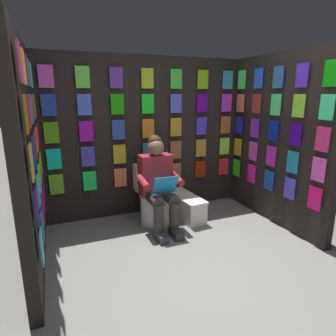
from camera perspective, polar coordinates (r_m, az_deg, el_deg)
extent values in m
plane|color=gray|center=(2.91, 8.49, -21.21)|extent=(30.00, 30.00, 0.00)
cube|color=black|center=(4.14, -4.24, 6.11)|extent=(2.96, 0.10, 2.19)
cube|color=#55B91B|center=(3.98, -21.06, -3.02)|extent=(0.17, 0.01, 0.26)
cube|color=#10ED48|center=(4.00, -15.12, -2.45)|extent=(0.17, 0.01, 0.26)
cube|color=#F06D44|center=(4.07, -9.32, -1.87)|extent=(0.17, 0.01, 0.26)
cube|color=#B37228|center=(4.17, -3.75, -1.29)|extent=(0.17, 0.01, 0.26)
cube|color=#A7512B|center=(4.31, 1.50, -0.73)|extent=(0.17, 0.01, 0.26)
cube|color=maroon|center=(4.49, 6.37, -0.21)|extent=(0.17, 0.01, 0.26)
cube|color=red|center=(4.70, 10.84, 0.27)|extent=(0.17, 0.01, 0.26)
cube|color=#0ACDC5|center=(3.90, -21.50, 1.63)|extent=(0.17, 0.01, 0.26)
cube|color=#393AB9|center=(3.92, -15.44, 2.18)|extent=(0.17, 0.01, 0.26)
cube|color=gold|center=(3.99, -9.51, 2.70)|extent=(0.17, 0.01, 0.26)
cube|color=#266FB3|center=(4.09, -3.82, 3.17)|extent=(0.17, 0.01, 0.26)
cube|color=#975430|center=(4.24, 1.53, 3.59)|extent=(0.17, 0.01, 0.26)
cube|color=#B48B2C|center=(4.42, 6.49, 3.94)|extent=(0.17, 0.01, 0.26)
cube|color=#94E834|center=(4.63, 11.04, 4.24)|extent=(0.17, 0.01, 0.26)
cube|color=#4A9711|center=(3.84, -21.95, 6.44)|extent=(0.17, 0.01, 0.26)
cube|color=#A20EB0|center=(3.87, -15.76, 6.98)|extent=(0.17, 0.01, 0.26)
cube|color=#2848A5|center=(3.93, -9.71, 7.42)|extent=(0.17, 0.01, 0.26)
cube|color=orange|center=(4.04, -3.90, 7.78)|extent=(0.17, 0.01, 0.26)
cube|color=#B68824|center=(4.19, 1.56, 8.04)|extent=(0.17, 0.01, 0.26)
cube|color=#4735DE|center=(4.37, 6.61, 8.21)|extent=(0.17, 0.01, 0.26)
cube|color=#AB5828|center=(4.58, 11.24, 8.32)|extent=(0.17, 0.01, 0.26)
cube|color=#1C35AB|center=(3.82, -22.42, 11.35)|extent=(0.17, 0.01, 0.26)
cube|color=#4061E8|center=(3.84, -16.10, 11.87)|extent=(0.17, 0.01, 0.26)
cube|color=#19A10B|center=(3.91, -9.91, 12.24)|extent=(0.17, 0.01, 0.26)
cube|color=#16E821|center=(4.02, -3.98, 12.47)|extent=(0.17, 0.01, 0.26)
cube|color=#4B53E7|center=(4.17, 1.59, 12.56)|extent=(0.17, 0.01, 0.26)
cube|color=#5D0A95|center=(4.35, 6.74, 12.55)|extent=(0.17, 0.01, 0.26)
cube|color=#BE2DE8|center=(4.56, 11.44, 12.45)|extent=(0.17, 0.01, 0.26)
cube|color=#C645B2|center=(3.82, -22.91, 16.28)|extent=(0.17, 0.01, 0.26)
cube|color=#5BD73A|center=(3.84, -16.46, 16.79)|extent=(0.17, 0.01, 0.26)
cube|color=#562C97|center=(3.91, -10.13, 17.08)|extent=(0.17, 0.01, 0.26)
cube|color=#9BB61A|center=(4.02, -4.07, 17.18)|extent=(0.17, 0.01, 0.26)
cube|color=green|center=(4.17, 1.62, 17.11)|extent=(0.17, 0.01, 0.26)
cube|color=#78B712|center=(4.35, 6.87, 16.90)|extent=(0.17, 0.01, 0.26)
cube|color=teal|center=(4.56, 11.65, 16.60)|extent=(0.17, 0.01, 0.26)
cube|color=black|center=(4.05, 20.75, 5.03)|extent=(0.10, 1.83, 2.19)
cube|color=#28D10D|center=(4.66, 13.31, 0.04)|extent=(0.01, 0.17, 0.26)
cube|color=#E31893|center=(4.38, 16.08, -1.07)|extent=(0.01, 0.17, 0.26)
cube|color=#1740AB|center=(4.11, 19.22, -2.34)|extent=(0.01, 0.17, 0.26)
cube|color=#463EC9|center=(3.85, 22.81, -3.76)|extent=(0.01, 0.17, 0.26)
cube|color=#E81175|center=(3.61, 26.90, -5.36)|extent=(0.01, 0.17, 0.26)
cube|color=#B8961A|center=(4.59, 13.55, 4.04)|extent=(0.01, 0.17, 0.26)
cube|color=#C036A1|center=(4.30, 16.38, 3.17)|extent=(0.01, 0.17, 0.26)
cube|color=#B920A1|center=(4.03, 19.61, 2.18)|extent=(0.01, 0.17, 0.26)
cube|color=teal|center=(3.77, 23.29, 1.03)|extent=(0.01, 0.17, 0.26)
cube|color=#DE49C1|center=(3.52, 27.50, -0.28)|extent=(0.01, 0.17, 0.26)
cube|color=#1F1FBE|center=(4.55, 13.79, 8.14)|extent=(0.01, 0.17, 0.26)
cube|color=purple|center=(4.26, 16.70, 7.54)|extent=(0.01, 0.17, 0.26)
cube|color=#0A2092|center=(3.98, 20.01, 6.84)|extent=(0.01, 0.17, 0.26)
cube|color=#300990|center=(3.71, 23.80, 6.00)|extent=(0.01, 0.17, 0.26)
cube|color=#DC2873|center=(3.47, 28.13, 5.01)|extent=(0.01, 0.17, 0.26)
cube|color=#DC704D|center=(4.53, 14.05, 12.30)|extent=(0.01, 0.17, 0.26)
cube|color=maroon|center=(4.23, 17.02, 11.99)|extent=(0.01, 0.17, 0.26)
cube|color=#44E76E|center=(3.95, 20.43, 11.59)|extent=(0.01, 0.17, 0.26)
cube|color=#85D42F|center=(3.68, 24.32, 11.09)|extent=(0.01, 0.17, 0.26)
cube|color=#3AED8F|center=(3.44, 28.79, 10.45)|extent=(0.01, 0.17, 0.26)
cube|color=#48F25B|center=(4.53, 14.31, 16.47)|extent=(0.01, 0.17, 0.26)
cube|color=blue|center=(4.24, 17.36, 16.45)|extent=(0.01, 0.17, 0.26)
cube|color=#285FA9|center=(3.95, 20.86, 16.37)|extent=(0.01, 0.17, 0.26)
cube|color=#5529D6|center=(3.69, 24.87, 16.20)|extent=(0.01, 0.17, 0.26)
cube|color=#10A311|center=(3.44, 29.48, 15.92)|extent=(0.01, 0.17, 0.26)
cube|color=black|center=(3.00, -25.96, 1.53)|extent=(0.10, 1.83, 2.19)
cube|color=#3FDCE9|center=(2.47, -23.56, -13.99)|extent=(0.01, 0.17, 0.26)
cube|color=teal|center=(2.80, -23.44, -10.52)|extent=(0.01, 0.17, 0.26)
cube|color=#8C2487|center=(3.15, -23.34, -7.79)|extent=(0.01, 0.17, 0.26)
cube|color=#9B0C94|center=(3.49, -23.27, -5.60)|extent=(0.01, 0.17, 0.26)
cube|color=#7A0F98|center=(3.85, -23.21, -3.82)|extent=(0.01, 0.17, 0.26)
cube|color=#442198|center=(2.34, -24.37, -6.80)|extent=(0.01, 0.17, 0.26)
cube|color=#3DB3B8|center=(2.69, -24.14, -4.08)|extent=(0.01, 0.17, 0.26)
cube|color=#47CEA2|center=(3.04, -23.96, -2.00)|extent=(0.01, 0.17, 0.26)
cube|color=#69A709|center=(3.40, -23.82, -0.35)|extent=(0.01, 0.17, 0.26)
cube|color=#82C312|center=(3.76, -23.70, 0.98)|extent=(0.01, 0.17, 0.26)
cube|color=gold|center=(2.25, -25.24, 1.11)|extent=(0.01, 0.17, 0.26)
cube|color=#0E35A5|center=(2.61, -24.88, 2.83)|extent=(0.01, 0.17, 0.26)
cube|color=maroon|center=(2.98, -24.60, 4.13)|extent=(0.01, 0.17, 0.26)
cube|color=#C67026|center=(3.34, -24.39, 5.14)|extent=(0.01, 0.17, 0.26)
cube|color=#A31E3D|center=(3.71, -24.21, 5.96)|extent=(0.01, 0.17, 0.26)
cube|color=#A06E08|center=(2.20, -26.16, 9.51)|extent=(0.01, 0.17, 0.26)
cube|color=#BB1F4F|center=(2.57, -25.66, 10.06)|extent=(0.01, 0.17, 0.26)
cube|color=teal|center=(2.94, -25.28, 10.47)|extent=(0.01, 0.17, 0.26)
cube|color=#B13C2A|center=(3.31, -24.98, 10.79)|extent=(0.01, 0.17, 0.26)
cube|color=#4DA423|center=(3.68, -24.75, 11.04)|extent=(0.01, 0.17, 0.26)
cube|color=#D63874|center=(2.21, -27.15, 18.05)|extent=(0.01, 0.17, 0.26)
cube|color=#D6CE4A|center=(2.58, -26.49, 17.38)|extent=(0.01, 0.17, 0.26)
cube|color=#AD283C|center=(2.95, -25.99, 16.87)|extent=(0.01, 0.17, 0.26)
cube|color=#1C83BE|center=(3.31, -25.61, 16.48)|extent=(0.01, 0.17, 0.26)
cube|color=#31EBDE|center=(3.68, -25.31, 16.16)|extent=(0.01, 0.17, 0.26)
cylinder|color=white|center=(3.90, -2.60, -8.07)|extent=(0.38, 0.38, 0.40)
cylinder|color=white|center=(3.82, -2.64, -5.13)|extent=(0.41, 0.41, 0.02)
cube|color=white|center=(4.00, -3.95, -1.71)|extent=(0.38, 0.19, 0.36)
cylinder|color=white|center=(3.92, -3.52, -2.04)|extent=(0.39, 0.07, 0.39)
cube|color=maroon|center=(3.71, -2.53, -1.31)|extent=(0.40, 0.23, 0.52)
sphere|color=brown|center=(3.60, -2.43, 4.00)|extent=(0.21, 0.21, 0.21)
sphere|color=#472D19|center=(3.62, -2.60, 5.14)|extent=(0.17, 0.17, 0.17)
cylinder|color=#38332D|center=(3.64, 0.09, -5.65)|extent=(0.16, 0.40, 0.15)
cylinder|color=#38332D|center=(3.58, -2.88, -6.06)|extent=(0.16, 0.40, 0.15)
cylinder|color=#38332D|center=(3.58, 1.23, -9.98)|extent=(0.12, 0.12, 0.42)
cylinder|color=#38332D|center=(3.51, -1.81, -10.50)|extent=(0.12, 0.12, 0.42)
cube|color=#33333D|center=(3.60, 1.61, -12.76)|extent=(0.11, 0.26, 0.09)
cube|color=#33333D|center=(3.53, -1.43, -13.33)|extent=(0.11, 0.26, 0.09)
cylinder|color=maroon|center=(3.64, 1.71, -2.05)|extent=(0.09, 0.31, 0.13)
cylinder|color=maroon|center=(3.49, -4.89, -2.84)|extent=(0.09, 0.31, 0.13)
cube|color=#1586C6|center=(3.42, -0.54, -3.41)|extent=(0.30, 0.13, 0.23)
cube|color=white|center=(4.10, 3.44, -7.69)|extent=(0.31, 0.73, 0.29)
cube|color=white|center=(4.05, 3.47, -5.57)|extent=(0.33, 0.76, 0.03)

